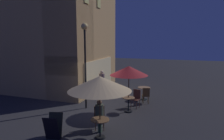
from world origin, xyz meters
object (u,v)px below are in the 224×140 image
(cafe_table_0, at_px, (100,125))
(patron_standing_1, at_px, (102,83))
(cafe_table_2, at_px, (144,90))
(menu_sandwich_board, at_px, (53,127))
(patio_umbrella_1, at_px, (129,71))
(cafe_table_1, at_px, (128,102))
(patio_umbrella_0, at_px, (100,84))
(cafe_chair_2, at_px, (146,94))
(street_lamp_near_corner, at_px, (85,48))
(patron_seated_0, at_px, (99,113))
(cafe_chair_1, at_px, (136,97))
(cafe_chair_0, at_px, (99,115))

(cafe_table_0, height_order, patron_standing_1, patron_standing_1)
(cafe_table_0, relative_size, cafe_table_2, 0.95)
(menu_sandwich_board, relative_size, patio_umbrella_1, 0.39)
(cafe_table_0, bearing_deg, patron_standing_1, 21.33)
(patron_standing_1, bearing_deg, menu_sandwich_board, -91.34)
(cafe_table_1, height_order, patio_umbrella_0, patio_umbrella_0)
(patio_umbrella_0, distance_m, cafe_chair_2, 5.11)
(cafe_table_2, bearing_deg, cafe_table_0, 173.37)
(street_lamp_near_corner, height_order, patron_standing_1, street_lamp_near_corner)
(patio_umbrella_0, distance_m, patio_umbrella_1, 3.11)
(patron_seated_0, bearing_deg, patio_umbrella_0, 0.00)
(cafe_chair_2, distance_m, patron_seated_0, 4.29)
(cafe_table_1, xyz_separation_m, patio_umbrella_1, (0.00, 0.00, 1.62))
(cafe_chair_1, distance_m, patron_seated_0, 3.35)
(cafe_chair_1, bearing_deg, cafe_chair_0, -0.68)
(cafe_table_0, bearing_deg, patio_umbrella_0, -153.43)
(street_lamp_near_corner, bearing_deg, cafe_chair_1, -68.72)
(street_lamp_near_corner, relative_size, patio_umbrella_0, 1.90)
(street_lamp_near_corner, height_order, cafe_table_0, street_lamp_near_corner)
(patron_standing_1, bearing_deg, patron_seated_0, -75.11)
(cafe_table_0, height_order, patio_umbrella_1, patio_umbrella_1)
(street_lamp_near_corner, relative_size, patron_standing_1, 2.66)
(menu_sandwich_board, xyz_separation_m, cafe_table_2, (6.18, -2.27, 0.10))
(street_lamp_near_corner, height_order, cafe_chair_0, street_lamp_near_corner)
(cafe_table_0, relative_size, cafe_chair_1, 0.74)
(cafe_chair_0, relative_size, cafe_chair_1, 0.94)
(patio_umbrella_0, relative_size, cafe_chair_0, 2.56)
(cafe_chair_2, distance_m, patron_standing_1, 3.09)
(street_lamp_near_corner, bearing_deg, patron_standing_1, 1.79)
(cafe_table_0, xyz_separation_m, patron_seated_0, (0.66, 0.30, 0.18))
(cafe_chair_2, xyz_separation_m, patron_seated_0, (-4.12, 1.20, 0.15))
(patio_umbrella_1, distance_m, cafe_chair_2, 2.39)
(cafe_table_1, distance_m, cafe_table_2, 2.46)
(cafe_table_1, height_order, cafe_chair_2, cafe_chair_2)
(patio_umbrella_1, distance_m, cafe_chair_0, 2.87)
(patio_umbrella_0, bearing_deg, cafe_table_2, -6.63)
(cafe_table_0, height_order, cafe_chair_0, cafe_chair_0)
(cafe_chair_1, relative_size, patron_standing_1, 0.58)
(patio_umbrella_1, xyz_separation_m, patron_seated_0, (-2.44, 0.59, -1.43))
(cafe_table_0, xyz_separation_m, patio_umbrella_0, (-0.00, -0.00, 1.58))
(cafe_table_2, relative_size, cafe_chair_1, 0.78)
(street_lamp_near_corner, height_order, patio_umbrella_0, street_lamp_near_corner)
(patron_standing_1, bearing_deg, cafe_chair_0, -75.21)
(cafe_chair_1, xyz_separation_m, patron_standing_1, (1.51, 2.63, 0.27))
(cafe_table_0, distance_m, patio_umbrella_0, 1.58)
(cafe_table_1, bearing_deg, menu_sandwich_board, 152.90)
(cafe_chair_0, relative_size, patron_seated_0, 0.74)
(street_lamp_near_corner, xyz_separation_m, cafe_table_1, (0.18, -2.33, -2.73))
(cafe_chair_0, xyz_separation_m, cafe_chair_2, (3.99, -1.25, -0.02))
(cafe_chair_0, distance_m, cafe_chair_2, 4.18)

